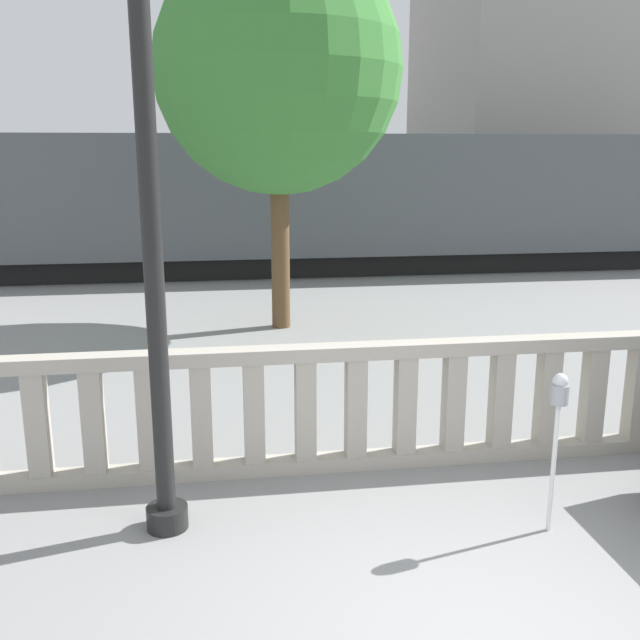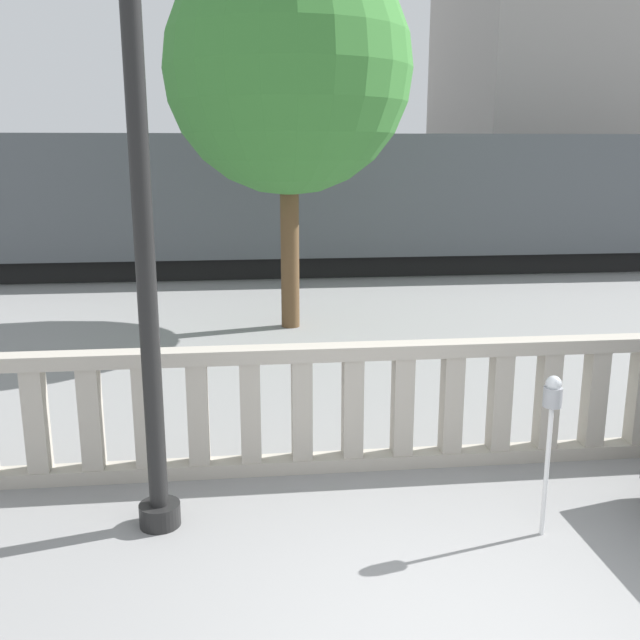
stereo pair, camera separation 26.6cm
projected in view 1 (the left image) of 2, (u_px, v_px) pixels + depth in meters
balustrade at (380, 406)px, 7.23m from camera, size 13.74×0.24×1.31m
lamppost at (150, 202)px, 5.51m from camera, size 0.36×0.36×5.75m
parking_meter at (558, 408)px, 5.87m from camera, size 0.15×0.15×1.41m
train_near at (283, 201)px, 18.64m from camera, size 28.49×3.03×4.14m
train_far at (191, 180)px, 33.87m from camera, size 27.67×2.75×3.88m
building_block at (574, 79)px, 28.04m from camera, size 11.13×8.63×11.72m
tree_left at (278, 70)px, 12.06m from camera, size 4.23×4.23×6.62m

